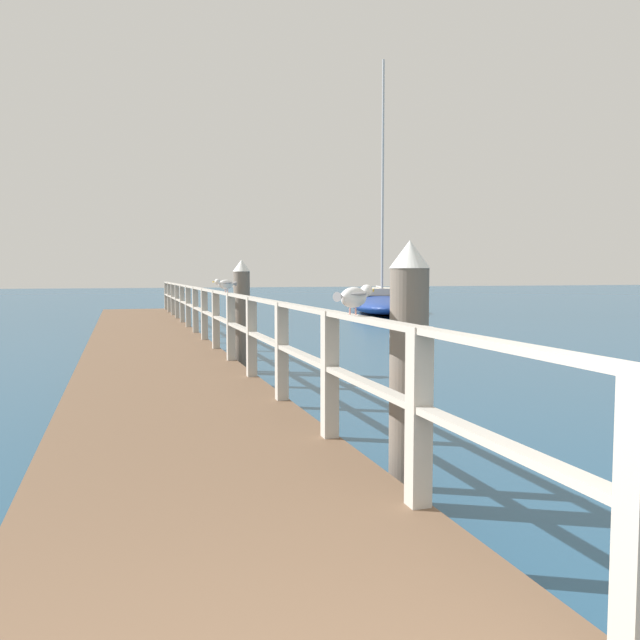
% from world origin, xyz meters
% --- Properties ---
extents(pier_deck, '(2.31, 24.40, 0.39)m').
position_xyz_m(pier_deck, '(0.00, 12.20, 0.20)').
color(pier_deck, brown).
rests_on(pier_deck, ground_plane).
extents(pier_railing, '(0.12, 22.92, 1.03)m').
position_xyz_m(pier_railing, '(1.08, 12.20, 1.03)').
color(pier_railing, '#B2ADA3').
rests_on(pier_railing, pier_deck).
extents(dock_piling_near, '(0.29, 0.29, 1.95)m').
position_xyz_m(dock_piling_near, '(1.46, 3.38, 0.99)').
color(dock_piling_near, '#6B6056').
rests_on(dock_piling_near, ground_plane).
extents(dock_piling_far, '(0.29, 0.29, 1.95)m').
position_xyz_m(dock_piling_far, '(1.46, 10.09, 0.99)').
color(dock_piling_far, '#6B6056').
rests_on(dock_piling_far, ground_plane).
extents(seagull_foreground, '(0.41, 0.32, 0.21)m').
position_xyz_m(seagull_foreground, '(1.08, 3.51, 1.55)').
color(seagull_foreground, white).
rests_on(seagull_foreground, pier_railing).
extents(seagull_background, '(0.42, 0.30, 0.21)m').
position_xyz_m(seagull_background, '(1.07, 9.39, 1.55)').
color(seagull_background, white).
rests_on(seagull_background, pier_railing).
extents(boat_1, '(5.01, 8.46, 10.64)m').
position_xyz_m(boat_1, '(10.32, 25.21, 0.46)').
color(boat_1, navy).
rests_on(boat_1, ground_plane).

